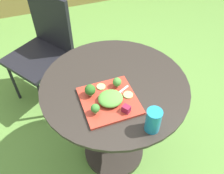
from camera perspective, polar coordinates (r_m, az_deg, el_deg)
ground_plane at (r=1.90m, az=0.45°, el=-14.99°), size 12.00×12.00×0.00m
patio_table at (r=1.53m, az=0.54°, el=-6.92°), size 0.82×0.82×0.74m
patio_chair at (r=2.03m, az=-15.93°, el=9.92°), size 0.61×0.61×0.90m
salad_plate at (r=1.22m, az=-0.67°, el=-3.26°), size 0.28×0.28×0.01m
drinking_glass at (r=1.09m, az=9.75°, el=-8.07°), size 0.07×0.07×0.12m
fork at (r=1.23m, az=0.97°, el=-1.95°), size 0.15×0.08×0.00m
lettuce_mound at (r=1.19m, az=-0.37°, el=-2.73°), size 0.13×0.12×0.04m
broccoli_floret_0 at (r=1.26m, az=1.17°, el=1.18°), size 0.05×0.05×0.06m
broccoli_floret_1 at (r=1.14m, az=-4.00°, el=-5.10°), size 0.04×0.04×0.06m
broccoli_floret_2 at (r=1.21m, az=-5.23°, el=-0.69°), size 0.06×0.06×0.07m
cucumber_slice_0 at (r=1.23m, az=3.87°, el=-1.89°), size 0.05×0.05×0.01m
cucumber_slice_1 at (r=1.27m, az=-2.64°, el=0.06°), size 0.05×0.05×0.01m
beet_chunk_0 at (r=1.15m, az=3.41°, el=-5.23°), size 0.04×0.05×0.04m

